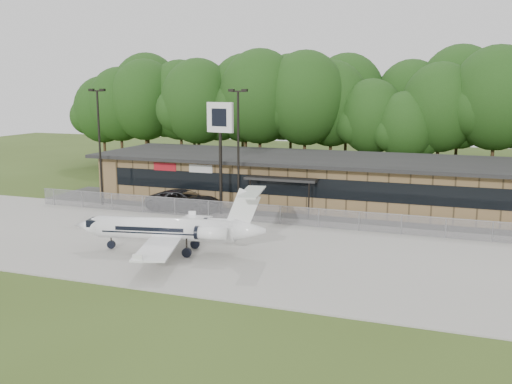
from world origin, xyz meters
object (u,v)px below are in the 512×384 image
at_px(terminal, 321,180).
at_px(business_jet, 173,230).
at_px(suv, 184,201).
at_px(pole_sign, 220,129).

bearing_deg(terminal, business_jet, -105.48).
xyz_separation_m(suv, pole_sign, (3.46, -0.14, 6.13)).
xyz_separation_m(terminal, pole_sign, (-6.67, -7.15, 4.85)).
distance_m(business_jet, pole_sign, 12.62).
bearing_deg(business_jet, pole_sign, 87.29).
relative_size(terminal, business_jet, 3.25).
relative_size(business_jet, suv, 1.96).
relative_size(terminal, suv, 6.38).
height_order(business_jet, pole_sign, pole_sign).
distance_m(business_jet, suv, 12.47).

